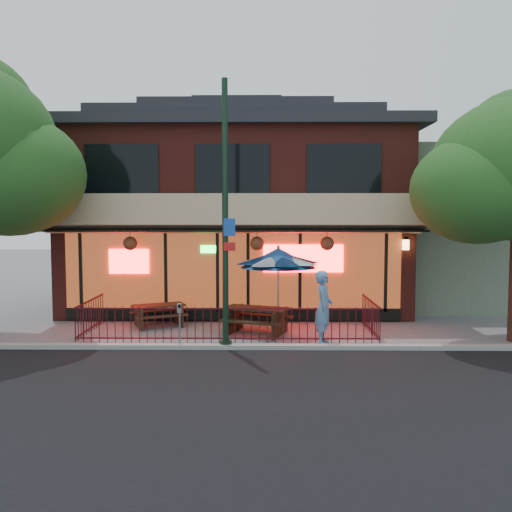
# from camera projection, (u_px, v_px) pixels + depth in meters

# --- Properties ---
(ground) EXTENTS (80.00, 80.00, 0.00)m
(ground) POSITION_uv_depth(u_px,v_px,m) (227.00, 344.00, 14.72)
(ground) COLOR gray
(ground) RESTS_ON ground
(asphalt_street) EXTENTS (80.00, 11.00, 0.00)m
(asphalt_street) POSITION_uv_depth(u_px,v_px,m) (202.00, 433.00, 8.73)
(asphalt_street) COLOR black
(asphalt_street) RESTS_ON ground
(curb) EXTENTS (80.00, 0.25, 0.12)m
(curb) POSITION_uv_depth(u_px,v_px,m) (225.00, 347.00, 14.21)
(curb) COLOR #999993
(curb) RESTS_ON ground
(restaurant_building) EXTENTS (12.96, 9.49, 8.05)m
(restaurant_building) POSITION_uv_depth(u_px,v_px,m) (238.00, 199.00, 21.49)
(restaurant_building) COLOR maroon
(restaurant_building) RESTS_ON ground
(neighbor_building) EXTENTS (6.00, 7.00, 6.00)m
(neighbor_building) POSITION_uv_depth(u_px,v_px,m) (459.00, 228.00, 22.06)
(neighbor_building) COLOR slate
(neighbor_building) RESTS_ON ground
(patio_fence) EXTENTS (8.44, 2.62, 1.00)m
(patio_fence) POSITION_uv_depth(u_px,v_px,m) (228.00, 318.00, 15.17)
(patio_fence) COLOR #4A0F18
(patio_fence) RESTS_ON ground
(street_light) EXTENTS (0.43, 0.32, 7.00)m
(street_light) POSITION_uv_depth(u_px,v_px,m) (225.00, 229.00, 14.07)
(street_light) COLOR black
(street_light) RESTS_ON ground
(picnic_table_left) EXTENTS (1.98, 1.79, 0.69)m
(picnic_table_left) POSITION_uv_depth(u_px,v_px,m) (159.00, 312.00, 17.10)
(picnic_table_left) COLOR #3E2616
(picnic_table_left) RESTS_ON ground
(picnic_table_right) EXTENTS (2.22, 1.96, 0.79)m
(picnic_table_right) POSITION_uv_depth(u_px,v_px,m) (257.00, 317.00, 15.97)
(picnic_table_right) COLOR #2F2110
(picnic_table_right) RESTS_ON ground
(patio_umbrella) EXTENTS (2.28, 2.28, 2.60)m
(patio_umbrella) POSITION_uv_depth(u_px,v_px,m) (278.00, 258.00, 16.38)
(patio_umbrella) COLOR gray
(patio_umbrella) RESTS_ON ground
(pedestrian) EXTENTS (0.60, 0.80, 2.01)m
(pedestrian) POSITION_uv_depth(u_px,v_px,m) (324.00, 307.00, 14.71)
(pedestrian) COLOR #5E87BC
(pedestrian) RESTS_ON ground
(parking_meter_near) EXTENTS (0.13, 0.12, 1.21)m
(parking_meter_near) POSITION_uv_depth(u_px,v_px,m) (180.00, 318.00, 14.19)
(parking_meter_near) COLOR #969A9E
(parking_meter_near) RESTS_ON ground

